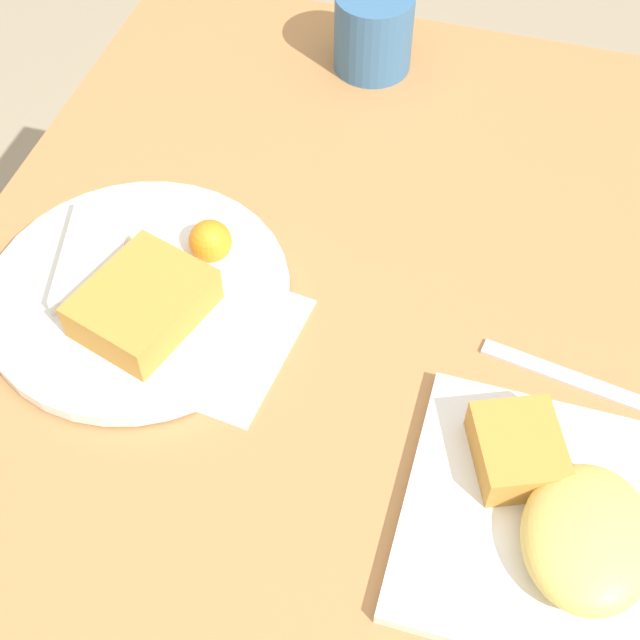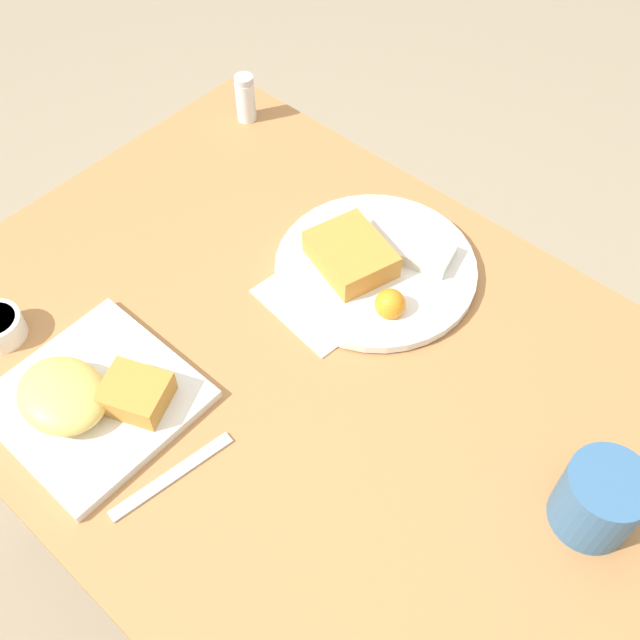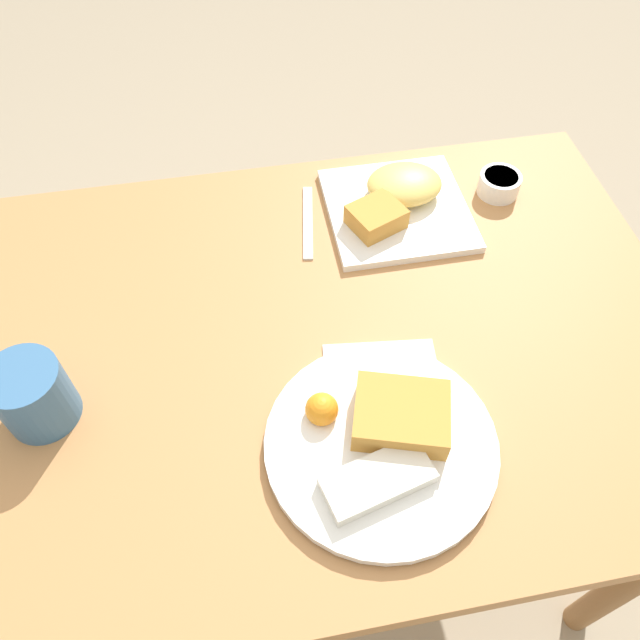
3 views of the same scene
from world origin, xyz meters
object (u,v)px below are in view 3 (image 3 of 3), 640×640
plate_oval_far (382,439)px  butter_knife (308,222)px  coffee_mug (33,395)px  sauce_ramekin (499,184)px  plate_square_near (397,201)px

plate_oval_far → butter_knife: (0.03, -0.42, -0.02)m
butter_knife → coffee_mug: (0.41, 0.30, 0.05)m
plate_oval_far → sauce_ramekin: (-0.32, -0.44, 0.00)m
sauce_ramekin → butter_knife: sauce_ramekin is taller
coffee_mug → sauce_ramekin: bearing=-157.5°
plate_square_near → coffee_mug: bearing=27.9°
plate_square_near → coffee_mug: coffee_mug is taller
plate_square_near → butter_knife: size_ratio=1.37×
plate_oval_far → sauce_ramekin: size_ratio=4.19×
plate_oval_far → plate_square_near: bearing=-107.0°
sauce_ramekin → butter_knife: bearing=2.6°
sauce_ramekin → coffee_mug: bearing=22.5°
plate_square_near → plate_oval_far: 0.44m
plate_oval_far → coffee_mug: bearing=-16.2°
plate_oval_far → coffee_mug: 0.45m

